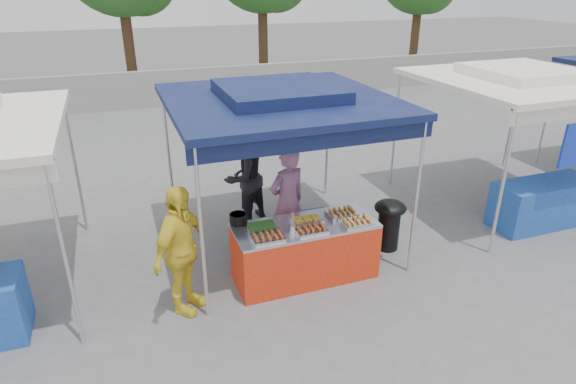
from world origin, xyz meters
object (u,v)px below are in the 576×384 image
object	(u,v)px
vendor_table	(305,251)
cooking_pot	(238,219)
vendor_woman	(287,202)
helper_man	(244,177)
customer_person	(181,251)
wok_burner	(389,220)

from	to	relation	value
vendor_table	cooking_pot	world-z (taller)	cooking_pot
cooking_pot	vendor_woman	distance (m)	0.94
vendor_table	cooking_pot	xyz separation A→B (m)	(-0.86, 0.35, 0.50)
vendor_table	vendor_woman	xyz separation A→B (m)	(-0.00, 0.73, 0.45)
vendor_table	helper_man	bearing A→B (deg)	100.45
cooking_pot	customer_person	size ratio (longest dim) A/B	0.14
vendor_woman	cooking_pot	bearing A→B (deg)	6.94
cooking_pot	vendor_woman	xyz separation A→B (m)	(0.86, 0.38, -0.05)
wok_burner	vendor_woman	world-z (taller)	vendor_woman
cooking_pot	helper_man	xyz separation A→B (m)	(0.51, 1.59, -0.06)
cooking_pot	customer_person	xyz separation A→B (m)	(-0.87, -0.52, -0.05)
wok_burner	customer_person	bearing A→B (deg)	-172.44
helper_man	customer_person	size ratio (longest dim) A/B	0.99
helper_man	customer_person	xyz separation A→B (m)	(-1.38, -2.11, 0.01)
customer_person	wok_burner	bearing A→B (deg)	-39.98
customer_person	vendor_table	bearing A→B (deg)	-42.46
wok_burner	vendor_woman	xyz separation A→B (m)	(-1.55, 0.43, 0.38)
cooking_pot	wok_burner	bearing A→B (deg)	-1.38
wok_burner	helper_man	world-z (taller)	helper_man
vendor_woman	vendor_table	bearing A→B (deg)	73.38
customer_person	helper_man	bearing A→B (deg)	8.83
vendor_table	wok_burner	bearing A→B (deg)	10.71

